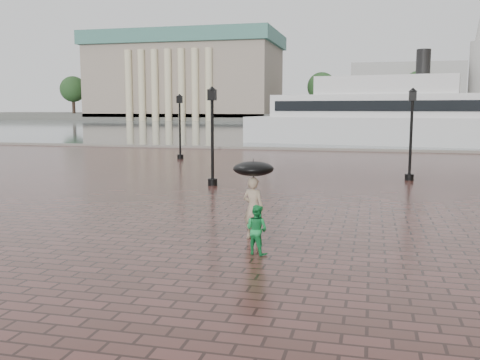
% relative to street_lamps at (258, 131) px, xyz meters
% --- Properties ---
extents(ground, '(300.00, 300.00, 0.00)m').
position_rel_street_lamps_xyz_m(ground, '(5.00, -15.33, -2.33)').
color(ground, '#3A1F1A').
rests_on(ground, ground).
extents(harbour_water, '(240.00, 240.00, 0.00)m').
position_rel_street_lamps_xyz_m(harbour_water, '(5.00, 76.67, -2.33)').
color(harbour_water, '#4C565D').
rests_on(harbour_water, ground).
extents(quay_edge, '(80.00, 0.60, 0.30)m').
position_rel_street_lamps_xyz_m(quay_edge, '(5.00, 16.67, -2.33)').
color(quay_edge, slate).
rests_on(quay_edge, ground).
extents(far_shore, '(300.00, 60.00, 2.00)m').
position_rel_street_lamps_xyz_m(far_shore, '(5.00, 144.67, -1.33)').
color(far_shore, '#4C4C47').
rests_on(far_shore, ground).
extents(museum, '(57.00, 32.50, 26.00)m').
position_rel_street_lamps_xyz_m(museum, '(-50.00, 129.28, 11.58)').
color(museum, gray).
rests_on(museum, ground).
extents(far_trees, '(188.00, 8.00, 13.50)m').
position_rel_street_lamps_xyz_m(far_trees, '(5.00, 122.67, 7.09)').
color(far_trees, '#2D2119').
rests_on(far_trees, ground).
extents(street_lamps, '(15.44, 12.44, 4.40)m').
position_rel_street_lamps_xyz_m(street_lamps, '(0.00, 0.00, 0.00)').
color(street_lamps, black).
rests_on(street_lamps, ground).
extents(adult_pedestrian, '(0.72, 0.59, 1.71)m').
position_rel_street_lamps_xyz_m(adult_pedestrian, '(3.06, -14.97, -1.47)').
color(adult_pedestrian, tan).
rests_on(adult_pedestrian, ground).
extents(child_pedestrian, '(0.73, 0.66, 1.22)m').
position_rel_street_lamps_xyz_m(child_pedestrian, '(3.47, -16.43, -1.71)').
color(child_pedestrian, '#1B9747').
rests_on(child_pedestrian, ground).
extents(ferry_near, '(28.46, 11.06, 9.10)m').
position_rel_street_lamps_xyz_m(ferry_near, '(7.40, 26.09, 0.41)').
color(ferry_near, '#BDBDBD').
rests_on(ferry_near, ground).
extents(umbrella, '(1.10, 1.10, 1.15)m').
position_rel_street_lamps_xyz_m(umbrella, '(3.06, -14.97, -0.39)').
color(umbrella, black).
rests_on(umbrella, ground).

